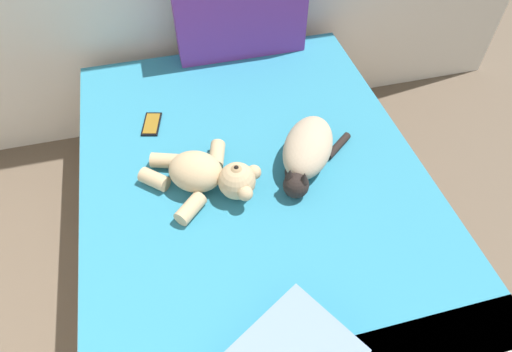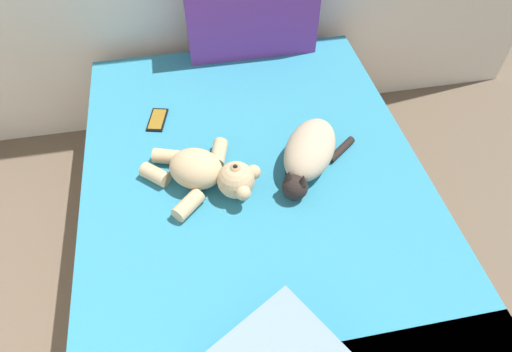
{
  "view_description": "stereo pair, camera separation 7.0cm",
  "coord_description": "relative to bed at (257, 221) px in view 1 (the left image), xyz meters",
  "views": [
    {
      "loc": [
        1.3,
        1.83,
        1.86
      ],
      "look_at": [
        1.58,
        2.92,
        0.56
      ],
      "focal_mm": 30.8,
      "sensor_mm": 36.0,
      "label": 1
    },
    {
      "loc": [
        1.37,
        1.81,
        1.86
      ],
      "look_at": [
        1.58,
        2.92,
        0.56
      ],
      "focal_mm": 30.8,
      "sensor_mm": 36.0,
      "label": 2
    }
  ],
  "objects": [
    {
      "name": "cat",
      "position": [
        0.22,
        0.05,
        0.34
      ],
      "size": [
        0.39,
        0.41,
        0.15
      ],
      "color": "tan",
      "rests_on": "bed"
    },
    {
      "name": "teddy_bear",
      "position": [
        -0.19,
        0.02,
        0.34
      ],
      "size": [
        0.47,
        0.38,
        0.15
      ],
      "color": "tan",
      "rests_on": "bed"
    },
    {
      "name": "patterned_cushion",
      "position": [
        0.15,
        0.89,
        0.48
      ],
      "size": [
        0.65,
        0.14,
        0.43
      ],
      "color": "#72338C",
      "rests_on": "bed"
    },
    {
      "name": "cell_phone",
      "position": [
        -0.37,
        0.44,
        0.28
      ],
      "size": [
        0.11,
        0.16,
        0.01
      ],
      "color": "black",
      "rests_on": "bed"
    },
    {
      "name": "bed",
      "position": [
        0.0,
        0.0,
        0.0
      ],
      "size": [
        1.42,
        1.98,
        0.54
      ],
      "color": "#9E7A56",
      "rests_on": "ground_plane"
    }
  ]
}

